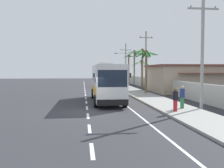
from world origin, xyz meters
TOP-DOWN VIEW (x-y plane):
  - ground_plane at (0.00, 0.00)m, footprint 160.00×160.00m
  - sidewalk_kerb at (6.80, 10.00)m, footprint 3.20×90.00m
  - lane_markings at (2.04, 14.95)m, footprint 3.52×71.75m
  - boundary_wall at (10.60, 14.00)m, footprint 0.24×60.00m
  - coach_bus_foreground at (1.94, 5.90)m, footprint 2.90×10.68m
  - motorcycle_beside_bus at (4.57, 14.83)m, footprint 0.56×1.96m
  - pedestrian_near_kerb at (6.11, -1.23)m, footprint 0.36×0.36m
  - pedestrian_midwalk at (7.13, 0.10)m, footprint 0.36×0.36m
  - utility_pole_nearest at (8.56, -0.12)m, footprint 2.38×0.24m
  - utility_pole_mid at (8.46, 16.62)m, footprint 1.96×0.24m
  - utility_pole_far at (8.35, 33.36)m, footprint 3.46×0.24m
  - palm_nearest at (9.29, 22.14)m, footprint 3.87×3.44m
  - palm_second at (10.04, 25.90)m, footprint 3.48×3.56m
  - palm_third at (7.64, 13.19)m, footprint 3.23×2.97m
  - palm_fourth at (10.44, 34.42)m, footprint 3.96×3.56m
  - palm_farthest at (9.95, 38.13)m, footprint 2.71×2.57m
  - roadside_building at (15.39, 15.65)m, footprint 12.74×9.25m

SIDE VIEW (x-z plane):
  - ground_plane at x=0.00m, z-range 0.00..0.00m
  - lane_markings at x=2.04m, z-range 0.00..0.01m
  - sidewalk_kerb at x=6.80m, z-range 0.00..0.14m
  - motorcycle_beside_bus at x=4.57m, z-range -0.15..1.46m
  - boundary_wall at x=10.60m, z-range 0.00..1.81m
  - pedestrian_near_kerb at x=6.11m, z-range 0.18..1.80m
  - pedestrian_midwalk at x=7.13m, z-range 0.18..1.89m
  - roadside_building at x=15.39m, z-range 0.02..3.78m
  - coach_bus_foreground at x=1.94m, z-range 0.07..3.82m
  - palm_second at x=10.04m, z-range 1.24..6.17m
  - palm_third at x=7.64m, z-range 1.31..6.90m
  - utility_pole_mid at x=8.46m, z-range 0.20..8.62m
  - utility_pole_far at x=8.35m, z-range 0.31..8.79m
  - palm_farthest at x=9.95m, z-range 1.31..7.94m
  - utility_pole_nearest at x=8.56m, z-range 0.21..9.13m
  - palm_nearest at x=9.29m, z-range 1.68..8.22m
  - palm_fourth at x=10.44m, z-range 1.48..8.75m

